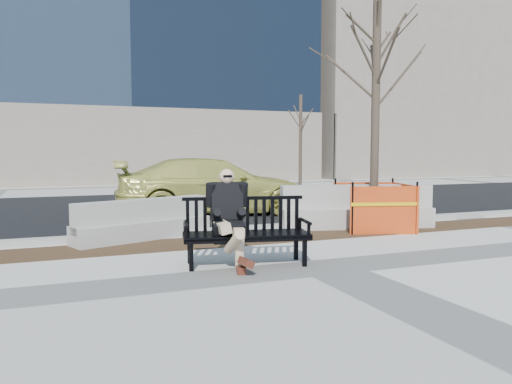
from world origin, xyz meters
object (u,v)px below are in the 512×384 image
tree_fence (373,230)px  sedan (214,214)px  seated_man (228,265)px  jersey_barrier_right (356,228)px  bench (246,265)px  jersey_barrier_left (144,239)px

tree_fence → sedan: tree_fence is taller
seated_man → sedan: 6.23m
jersey_barrier_right → seated_man: bearing=-134.4°
bench → sedan: size_ratio=0.37×
tree_fence → jersey_barrier_left: tree_fence is taller
tree_fence → jersey_barrier_left: (-4.93, 0.62, 0.00)m
sedan → jersey_barrier_left: size_ratio=1.89×
jersey_barrier_left → jersey_barrier_right: (4.71, -0.29, 0.00)m
sedan → bench: bearing=173.6°
bench → tree_fence: bearing=41.3°
bench → sedan: (1.36, 6.12, 0.00)m
tree_fence → sedan: bearing=122.2°
seated_man → jersey_barrier_left: 2.83m
seated_man → jersey_barrier_right: (3.87, 2.42, 0.00)m
jersey_barrier_right → sedan: bearing=135.7°
tree_fence → jersey_barrier_right: tree_fence is taller
seated_man → tree_fence: bearing=38.5°
tree_fence → sedan: (-2.48, 3.93, 0.00)m
seated_man → tree_fence: tree_fence is taller
jersey_barrier_left → seated_man: bearing=-93.5°
seated_man → sedan: sedan is taller
jersey_barrier_left → jersey_barrier_right: size_ratio=0.82×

